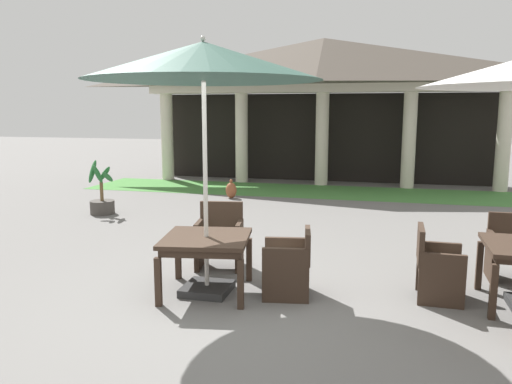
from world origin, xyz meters
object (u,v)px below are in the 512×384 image
Objects in this scene: patio_umbrella_mid_left at (203,64)px; patio_chair_near_foreground_north at (512,250)px; patio_chair_near_foreground_west at (437,266)px; patio_table_mid_left at (206,244)px; patio_chair_mid_left_north at (220,238)px; patio_chair_mid_left_east at (289,264)px; potted_palm_left_edge at (102,201)px; terracotta_urn at (231,190)px.

patio_chair_near_foreground_north is at bearing 21.29° from patio_umbrella_mid_left.
patio_table_mid_left is (-2.67, -0.46, 0.21)m from patio_chair_near_foreground_west.
patio_chair_mid_left_east is at bearing 134.78° from patio_chair_mid_left_north.
patio_chair_mid_left_north is (-0.16, 0.98, -2.29)m from patio_umbrella_mid_left.
patio_table_mid_left is 0.99× the size of potted_palm_left_edge.
patio_table_mid_left reaches higher than terracotta_urn.
patio_chair_mid_left_north is at bearing -38.88° from potted_palm_left_edge.
patio_chair_mid_left_east is (1.13, -0.83, -0.03)m from patio_chair_mid_left_north.
patio_chair_near_foreground_west is 2.72m from patio_table_mid_left.
patio_chair_mid_left_east is 6.76m from terracotta_urn.
terracotta_urn is (-1.64, 6.39, -2.50)m from patio_umbrella_mid_left.
patio_umbrella_mid_left is 2.49m from patio_chair_mid_left_north.
potted_palm_left_edge reaches higher than patio_table_mid_left.
terracotta_urn is at bearing 104.37° from patio_umbrella_mid_left.
patio_chair_mid_left_east is at bearing -78.34° from patio_chair_near_foreground_west.
patio_chair_mid_left_east is at bearing 9.07° from patio_table_mid_left.
patio_chair_mid_left_north is 1.91× the size of terracotta_urn.
patio_chair_mid_left_east is 6.00m from potted_palm_left_edge.
patio_table_mid_left is 1.01m from patio_chair_mid_left_east.
patio_umbrella_mid_left is 3.73× the size of patio_chair_mid_left_east.
patio_chair_mid_left_north is (-2.83, 0.52, 0.02)m from patio_chair_near_foreground_west.
patio_chair_near_foreground_north is 3.87m from patio_chair_mid_left_north.
patio_chair_mid_left_north reaches higher than patio_chair_near_foreground_north.
patio_chair_near_foreground_west is at bearing 9.86° from patio_umbrella_mid_left.
patio_chair_near_foreground_north is at bearing 177.64° from patio_chair_mid_left_north.
patio_umbrella_mid_left is at bearing -78.79° from patio_chair_near_foreground_west.
patio_chair_near_foreground_north is at bearing 134.99° from patio_chair_near_foreground_west.
patio_chair_near_foreground_north is at bearing -42.93° from terracotta_urn.
patio_chair_near_foreground_west is 1.06× the size of patio_chair_mid_left_east.
patio_chair_near_foreground_north reaches higher than patio_table_mid_left.
potted_palm_left_edge is (-6.41, 3.41, -0.11)m from patio_chair_near_foreground_west.
terracotta_urn is (-2.61, 6.24, -0.18)m from patio_chair_mid_left_east.
patio_chair_near_foreground_west reaches higher than patio_chair_mid_left_east.
patio_chair_near_foreground_north reaches higher than patio_chair_mid_left_east.
patio_chair_near_foreground_west is 7.26m from potted_palm_left_edge.
patio_umbrella_mid_left is at bearing -75.63° from terracotta_urn.
patio_umbrella_mid_left reaches higher than patio_chair_near_foreground_north.
patio_chair_mid_left_north is at bearing 44.78° from patio_chair_mid_left_east.
patio_chair_near_foreground_north is 0.74× the size of patio_table_mid_left.
patio_umbrella_mid_left is 2.59× the size of potted_palm_left_edge.
patio_umbrella_mid_left reaches higher than patio_table_mid_left.
patio_chair_mid_left_north reaches higher than terracotta_urn.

